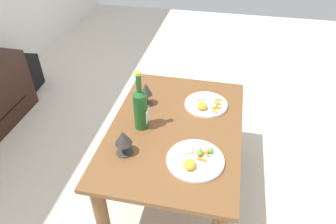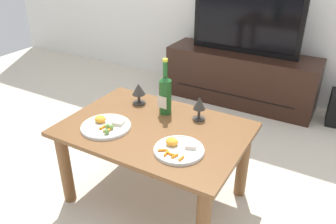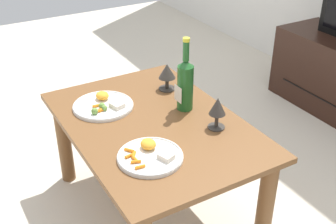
{
  "view_description": "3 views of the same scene",
  "coord_description": "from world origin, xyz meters",
  "px_view_note": "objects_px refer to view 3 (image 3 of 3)",
  "views": [
    {
      "loc": [
        -1.26,
        -0.22,
        1.57
      ],
      "look_at": [
        0.04,
        0.05,
        0.56
      ],
      "focal_mm": 33.25,
      "sensor_mm": 36.0,
      "label": 1
    },
    {
      "loc": [
        0.86,
        -1.34,
        1.43
      ],
      "look_at": [
        0.04,
        0.08,
        0.57
      ],
      "focal_mm": 35.82,
      "sensor_mm": 36.0,
      "label": 2
    },
    {
      "loc": [
        1.41,
        -0.75,
        1.46
      ],
      "look_at": [
        0.05,
        0.04,
        0.55
      ],
      "focal_mm": 46.42,
      "sensor_mm": 36.0,
      "label": 3
    }
  ],
  "objects_px": {
    "dining_table": "(154,141)",
    "dinner_plate_left": "(103,105)",
    "wine_bottle": "(185,83)",
    "goblet_left": "(167,73)",
    "dinner_plate_right": "(150,155)",
    "goblet_right": "(217,108)"
  },
  "relations": [
    {
      "from": "goblet_right",
      "to": "dinner_plate_right",
      "type": "xyz_separation_m",
      "value": [
        0.05,
        -0.34,
        -0.08
      ]
    },
    {
      "from": "dinner_plate_right",
      "to": "dining_table",
      "type": "bearing_deg",
      "value": 148.87
    },
    {
      "from": "wine_bottle",
      "to": "dinner_plate_right",
      "type": "height_order",
      "value": "wine_bottle"
    },
    {
      "from": "goblet_right",
      "to": "dining_table",
      "type": "bearing_deg",
      "value": -129.84
    },
    {
      "from": "dinner_plate_left",
      "to": "dinner_plate_right",
      "type": "xyz_separation_m",
      "value": [
        0.45,
        0.0,
        -0.0
      ]
    },
    {
      "from": "dining_table",
      "to": "dinner_plate_left",
      "type": "distance_m",
      "value": 0.29
    },
    {
      "from": "dining_table",
      "to": "dinner_plate_left",
      "type": "bearing_deg",
      "value": -149.25
    },
    {
      "from": "goblet_right",
      "to": "dinner_plate_right",
      "type": "relative_size",
      "value": 0.56
    },
    {
      "from": "wine_bottle",
      "to": "dinner_plate_left",
      "type": "xyz_separation_m",
      "value": [
        -0.19,
        -0.32,
        -0.12
      ]
    },
    {
      "from": "dining_table",
      "to": "dinner_plate_left",
      "type": "height_order",
      "value": "dinner_plate_left"
    },
    {
      "from": "dining_table",
      "to": "wine_bottle",
      "type": "xyz_separation_m",
      "value": [
        -0.03,
        0.18,
        0.23
      ]
    },
    {
      "from": "wine_bottle",
      "to": "goblet_right",
      "type": "height_order",
      "value": "wine_bottle"
    },
    {
      "from": "dining_table",
      "to": "dinner_plate_right",
      "type": "relative_size",
      "value": 4.01
    },
    {
      "from": "goblet_right",
      "to": "dinner_plate_left",
      "type": "xyz_separation_m",
      "value": [
        -0.4,
        -0.34,
        -0.08
      ]
    },
    {
      "from": "goblet_left",
      "to": "dinner_plate_right",
      "type": "relative_size",
      "value": 0.53
    },
    {
      "from": "dining_table",
      "to": "wine_bottle",
      "type": "relative_size",
      "value": 2.99
    },
    {
      "from": "wine_bottle",
      "to": "goblet_left",
      "type": "xyz_separation_m",
      "value": [
        -0.21,
        0.03,
        -0.04
      ]
    },
    {
      "from": "dinner_plate_left",
      "to": "dining_table",
      "type": "bearing_deg",
      "value": 30.75
    },
    {
      "from": "goblet_right",
      "to": "dinner_plate_left",
      "type": "bearing_deg",
      "value": -139.48
    },
    {
      "from": "wine_bottle",
      "to": "goblet_right",
      "type": "distance_m",
      "value": 0.21
    },
    {
      "from": "goblet_left",
      "to": "dinner_plate_right",
      "type": "bearing_deg",
      "value": -36.28
    },
    {
      "from": "dinner_plate_left",
      "to": "dinner_plate_right",
      "type": "relative_size",
      "value": 1.1
    }
  ]
}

